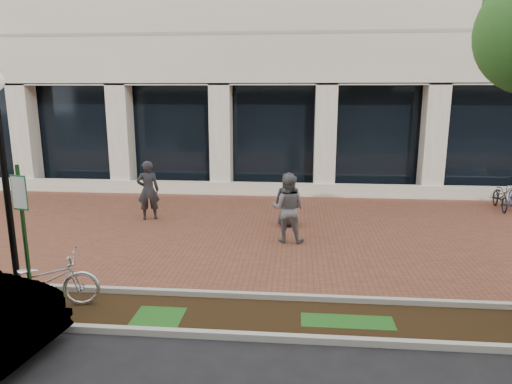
# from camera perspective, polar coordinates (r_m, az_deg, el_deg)

# --- Properties ---
(ground) EXTENTS (120.00, 120.00, 0.00)m
(ground) POSITION_cam_1_polar(r_m,az_deg,el_deg) (13.28, 0.83, -4.76)
(ground) COLOR black
(ground) RESTS_ON ground
(brick_plaza) EXTENTS (40.00, 9.00, 0.01)m
(brick_plaza) POSITION_cam_1_polar(r_m,az_deg,el_deg) (13.27, 0.83, -4.74)
(brick_plaza) COLOR brown
(brick_plaza) RESTS_ON ground
(planting_strip) EXTENTS (40.00, 1.50, 0.01)m
(planting_strip) POSITION_cam_1_polar(r_m,az_deg,el_deg) (8.42, -2.00, -15.29)
(planting_strip) COLOR black
(planting_strip) RESTS_ON ground
(curb_plaza_side) EXTENTS (40.00, 0.12, 0.12)m
(curb_plaza_side) POSITION_cam_1_polar(r_m,az_deg,el_deg) (9.07, -1.40, -12.79)
(curb_plaza_side) COLOR #A9A79F
(curb_plaza_side) RESTS_ON ground
(curb_street_side) EXTENTS (40.00, 0.12, 0.12)m
(curb_street_side) POSITION_cam_1_polar(r_m,az_deg,el_deg) (7.75, -2.73, -17.50)
(curb_street_side) COLOR #A9A79F
(curb_street_side) RESTS_ON ground
(parking_sign) EXTENTS (0.34, 0.07, 2.70)m
(parking_sign) POSITION_cam_1_polar(r_m,az_deg,el_deg) (9.03, -27.15, -3.26)
(parking_sign) COLOR #153A16
(parking_sign) RESTS_ON ground
(lamppost) EXTENTS (0.36, 0.36, 4.29)m
(lamppost) POSITION_cam_1_polar(r_m,az_deg,el_deg) (9.52, -28.89, 1.81)
(lamppost) COLOR black
(lamppost) RESTS_ON ground
(locked_bicycle) EXTENTS (2.11, 1.15, 1.05)m
(locked_bicycle) POSITION_cam_1_polar(r_m,az_deg,el_deg) (9.40, -25.02, -10.00)
(locked_bicycle) COLOR silver
(locked_bicycle) RESTS_ON ground
(pedestrian_left) EXTENTS (0.79, 0.65, 1.86)m
(pedestrian_left) POSITION_cam_1_polar(r_m,az_deg,el_deg) (14.53, -13.33, 0.20)
(pedestrian_left) COLOR #27272C
(pedestrian_left) RESTS_ON ground
(pedestrian_mid) EXTENTS (0.96, 0.79, 1.82)m
(pedestrian_mid) POSITION_cam_1_polar(r_m,az_deg,el_deg) (12.05, 3.99, -2.07)
(pedestrian_mid) COLOR slate
(pedestrian_mid) RESTS_ON ground
(pedestrian_right) EXTENTS (0.81, 0.54, 1.62)m
(pedestrian_right) POSITION_cam_1_polar(r_m,az_deg,el_deg) (13.47, 4.06, -0.96)
(pedestrian_right) COLOR #2B2A30
(pedestrian_right) RESTS_ON ground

